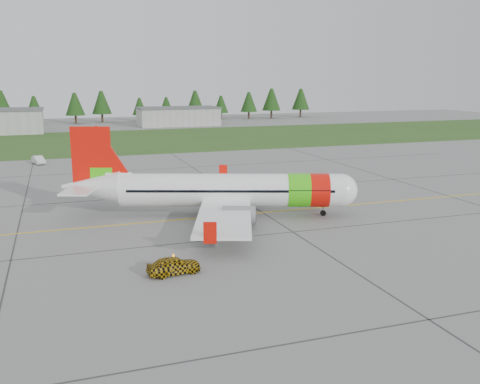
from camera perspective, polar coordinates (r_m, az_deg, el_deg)
name	(u,v)px	position (r m, az deg, el deg)	size (l,w,h in m)	color
ground	(191,242)	(48.38, -5.22, -5.37)	(320.00, 320.00, 0.00)	gray
aircraft	(224,190)	(56.77, -1.75, 0.17)	(30.32, 28.78, 9.53)	white
follow_me_car	(173,248)	(40.38, -7.14, -5.99)	(1.62, 1.37, 4.03)	#D0A00B
service_van	(38,152)	(97.54, -20.76, 4.04)	(1.47, 1.39, 4.21)	silver
grass_strip	(106,141)	(128.16, -14.06, 5.28)	(320.00, 50.00, 0.03)	#30561E
taxi_guideline	(173,220)	(55.88, -7.19, -3.00)	(120.00, 0.25, 0.02)	gold
hangar_east	(178,117)	(167.19, -6.61, 7.97)	(24.00, 12.00, 5.20)	#A8A8A3
treeline	(90,107)	(183.45, -15.74, 8.71)	(160.00, 8.00, 10.00)	#1C3F14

